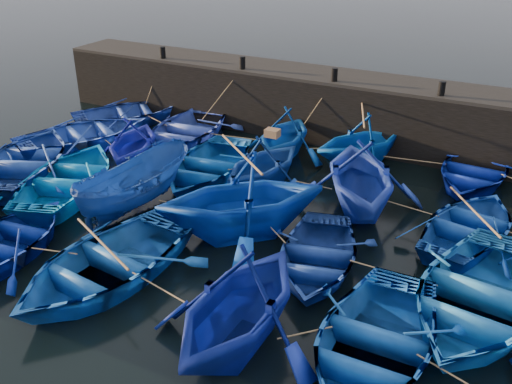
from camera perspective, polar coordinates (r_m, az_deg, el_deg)
The scene contains 31 objects.
ground at distance 15.50m, azimuth -5.56°, elevation -6.99°, with size 120.00×120.00×0.00m, color black.
quay_wall at distance 23.56m, azimuth 8.39°, elevation 8.22°, with size 26.00×2.50×2.50m, color black.
quay_top at distance 23.19m, azimuth 8.61°, elevation 11.29°, with size 26.00×2.50×0.12m, color black.
bollard_0 at distance 26.04m, azimuth -9.31°, elevation 13.60°, with size 0.24×0.24×0.50m, color black.
bollard_1 at distance 23.91m, azimuth -1.36°, elevation 12.79°, with size 0.24×0.24×0.50m, color black.
bollard_2 at distance 22.29m, azimuth 7.85°, elevation 11.55°, with size 0.24×0.24×0.50m, color black.
bollard_3 at distance 21.32m, azimuth 18.09°, elevation 9.81°, with size 0.24×0.24×0.50m, color black.
boat_0 at distance 25.88m, azimuth -12.59°, elevation 7.76°, with size 3.42×4.78×0.99m, color navy.
boat_1 at distance 23.27m, azimuth -7.09°, elevation 6.22°, with size 3.75×5.24×1.09m, color #3249BA.
boat_2 at distance 21.42m, azimuth 2.84°, elevation 5.83°, with size 3.20×3.71×1.95m, color #084192.
boat_3 at distance 21.05m, azimuth 10.42°, elevation 5.09°, with size 3.27×3.79×1.99m, color #0349AF.
boat_4 at distance 20.85m, azimuth 20.88°, elevation 1.97°, with size 3.30×4.61×0.96m, color navy.
boat_6 at distance 23.61m, azimuth -16.73°, elevation 5.59°, with size 3.77×5.27×1.09m, color #2447B3.
boat_7 at distance 21.16m, azimuth -12.19°, elevation 4.94°, with size 3.16×3.67×1.93m, color #131D97.
boat_8 at distance 19.90m, azimuth -5.04°, elevation 2.69°, with size 3.64×5.09×1.06m, color #094B9C.
boat_9 at distance 18.91m, azimuth 0.79°, elevation 2.95°, with size 3.18×3.69×1.94m, color navy.
boat_10 at distance 17.68m, azimuth 10.46°, elevation 1.73°, with size 4.08×4.74×2.49m, color #1D37A2.
boat_11 at distance 17.25m, azimuth 20.69°, elevation -3.22°, with size 3.22×4.50×0.93m, color #10429E.
boat_13 at distance 21.73m, azimuth -22.01°, elevation 3.02°, with size 3.96×5.54×1.15m, color navy.
boat_14 at distance 19.82m, azimuth -18.16°, elevation 1.39°, with size 3.82×5.35×1.11m, color blue.
boat_15 at distance 17.99m, azimuth -12.07°, elevation 0.67°, with size 1.68×4.47×1.73m, color navy.
boat_16 at distance 15.99m, azimuth -1.45°, elevation -0.45°, with size 4.19×4.86×2.56m, color #0537A8.
boat_17 at distance 14.99m, azimuth 6.09°, elevation -6.29°, with size 3.04×4.25×0.88m, color navy.
boat_18 at distance 14.18m, azimuth 21.32°, elevation -9.56°, with size 4.15×5.80×1.20m, color blue.
boat_21 at distance 16.84m, azimuth -23.86°, elevation -4.55°, with size 3.30×4.61×0.96m, color navy.
boat_22 at distance 14.89m, azimuth -14.93°, elevation -6.85°, with size 3.87×5.41×1.12m, color #114B94.
boat_23 at distance 12.09m, azimuth -1.73°, elevation -10.93°, with size 3.84×4.46×2.35m, color navy.
boat_24 at distance 12.38m, azimuth 11.63°, elevation -14.41°, with size 3.61×5.04×1.05m, color #0F4BA5.
wooden_crate at distance 18.38m, azimuth 1.65°, elevation 5.92°, with size 0.45×0.35×0.25m, color brown.
mooring_ropes at distance 18.80m, azimuth 2.84°, elevation 2.45°, with size 17.49×12.08×2.10m.
loose_oars at distance 16.44m, azimuth 4.94°, elevation 1.80°, with size 10.08×12.08×1.68m.
Camera 1 is at (7.32, -10.69, 8.51)m, focal length 40.00 mm.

